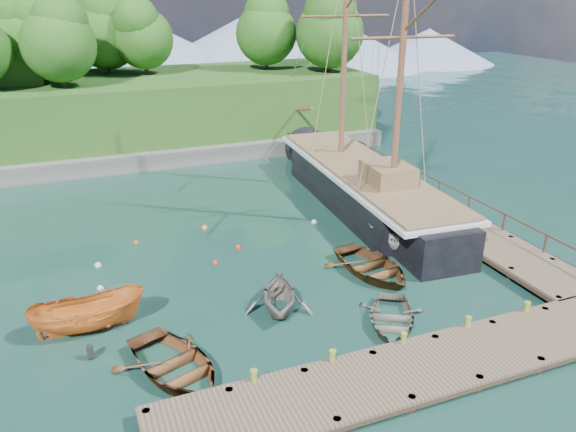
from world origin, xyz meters
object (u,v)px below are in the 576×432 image
at_px(rowboat_0, 175,374).
at_px(rowboat_2, 371,273).
at_px(motorboat_orange, 91,331).
at_px(schooner, 363,189).
at_px(rowboat_1, 279,310).
at_px(cabin_boat_white, 408,256).
at_px(rowboat_3, 391,324).

height_order(rowboat_0, rowboat_2, rowboat_2).
distance_m(motorboat_orange, schooner, 19.42).
distance_m(rowboat_1, schooner, 13.81).
bearing_deg(rowboat_2, schooner, 56.03).
bearing_deg(rowboat_2, rowboat_1, -173.02).
xyz_separation_m(rowboat_1, cabin_boat_white, (8.23, 2.48, 0.00)).
distance_m(motorboat_orange, cabin_boat_white, 16.09).
relative_size(cabin_boat_white, schooner, 0.19).
relative_size(rowboat_2, cabin_boat_white, 0.97).
bearing_deg(schooner, rowboat_1, -130.24).
relative_size(rowboat_0, rowboat_1, 1.38).
relative_size(rowboat_1, rowboat_2, 0.72).
xyz_separation_m(motorboat_orange, cabin_boat_white, (16.05, 1.12, 0.00)).
bearing_deg(rowboat_3, rowboat_2, 102.37).
relative_size(rowboat_1, cabin_boat_white, 0.70).
xyz_separation_m(rowboat_0, motorboat_orange, (-2.71, 4.07, 0.00)).
xyz_separation_m(rowboat_0, rowboat_1, (5.11, 2.72, 0.00)).
bearing_deg(schooner, rowboat_3, -110.00).
distance_m(rowboat_1, rowboat_3, 4.87).
xyz_separation_m(rowboat_1, rowboat_3, (3.96, -2.83, 0.00)).
height_order(rowboat_2, motorboat_orange, motorboat_orange).
bearing_deg(cabin_boat_white, rowboat_1, 172.90).
bearing_deg(rowboat_3, rowboat_1, 176.10).
relative_size(motorboat_orange, cabin_boat_white, 0.92).
bearing_deg(motorboat_orange, rowboat_2, -88.07).
distance_m(rowboat_1, rowboat_2, 5.64).
distance_m(rowboat_1, cabin_boat_white, 8.59).
distance_m(cabin_boat_white, schooner, 7.61).
relative_size(rowboat_2, schooner, 0.18).
bearing_deg(rowboat_2, rowboat_3, -117.13).
bearing_deg(rowboat_2, rowboat_0, -166.37).
relative_size(rowboat_3, motorboat_orange, 0.86).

